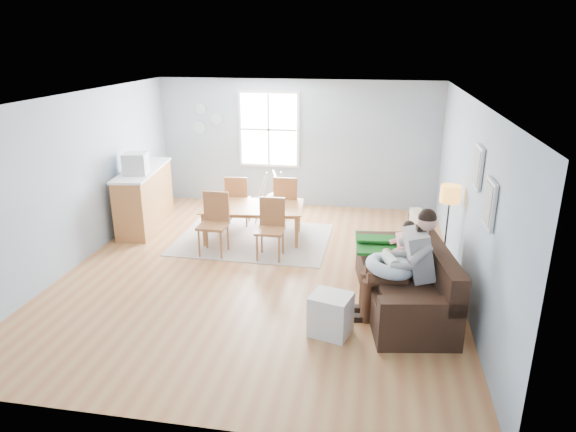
% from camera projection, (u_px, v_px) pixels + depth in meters
% --- Properties ---
extents(room, '(8.40, 9.40, 3.90)m').
position_uv_depth(room, '(259.00, 117.00, 7.36)').
color(room, '#A36239').
extents(window, '(1.32, 0.08, 1.62)m').
position_uv_depth(window, '(269.00, 129.00, 10.93)').
color(window, silver).
rests_on(window, room).
extents(pictures, '(0.05, 1.34, 0.74)m').
position_uv_depth(pictures, '(483.00, 184.00, 6.08)').
color(pictures, silver).
rests_on(pictures, room).
extents(wall_plates, '(0.67, 0.02, 0.66)m').
position_uv_depth(wall_plates, '(206.00, 119.00, 11.11)').
color(wall_plates, '#98B0B6').
rests_on(wall_plates, room).
extents(sofa, '(1.36, 2.46, 0.94)m').
position_uv_depth(sofa, '(407.00, 283.00, 6.99)').
color(sofa, black).
rests_on(sofa, room).
extents(green_throw, '(1.12, 0.98, 0.04)m').
position_uv_depth(green_throw, '(392.00, 244.00, 7.64)').
color(green_throw, '#124F14').
rests_on(green_throw, sofa).
extents(beige_pillow, '(0.25, 0.57, 0.55)m').
position_uv_depth(beige_pillow, '(418.00, 232.00, 7.40)').
color(beige_pillow, beige).
rests_on(beige_pillow, sofa).
extents(father, '(1.10, 0.56, 1.51)m').
position_uv_depth(father, '(404.00, 261.00, 6.53)').
color(father, gray).
rests_on(father, sofa).
extents(nursing_pillow, '(0.79, 0.77, 0.26)m').
position_uv_depth(nursing_pillow, '(390.00, 266.00, 6.55)').
color(nursing_pillow, '#ACC2D7').
rests_on(nursing_pillow, father).
extents(infant, '(0.25, 0.42, 0.15)m').
position_uv_depth(infant, '(389.00, 259.00, 6.56)').
color(infant, silver).
rests_on(infant, nursing_pillow).
extents(toddler, '(0.59, 0.34, 0.90)m').
position_uv_depth(toddler, '(400.00, 246.00, 7.05)').
color(toddler, white).
rests_on(toddler, sofa).
extents(floor_lamp, '(0.29, 0.29, 1.45)m').
position_uv_depth(floor_lamp, '(449.00, 202.00, 7.60)').
color(floor_lamp, black).
rests_on(floor_lamp, room).
extents(storage_cube, '(0.57, 0.53, 0.53)m').
position_uv_depth(storage_cube, '(330.00, 314.00, 6.34)').
color(storage_cube, silver).
rests_on(storage_cube, room).
extents(rug, '(2.75, 2.11, 0.01)m').
position_uv_depth(rug, '(253.00, 239.00, 9.40)').
color(rug, '#9D968F').
rests_on(rug, room).
extents(dining_table, '(1.91, 1.20, 0.64)m').
position_uv_depth(dining_table, '(253.00, 223.00, 9.30)').
color(dining_table, '#996132').
rests_on(dining_table, rug).
extents(chair_sw, '(0.48, 0.48, 1.05)m').
position_uv_depth(chair_sw, '(215.00, 218.00, 8.67)').
color(chair_sw, brown).
rests_on(chair_sw, rug).
extents(chair_se, '(0.46, 0.46, 1.00)m').
position_uv_depth(chair_se, '(271.00, 224.00, 8.51)').
color(chair_se, brown).
rests_on(chair_se, rug).
extents(chair_nw, '(0.50, 0.50, 1.01)m').
position_uv_depth(chair_nw, '(237.00, 197.00, 9.93)').
color(chair_nw, brown).
rests_on(chair_nw, rug).
extents(chair_ne, '(0.48, 0.48, 1.05)m').
position_uv_depth(chair_ne, '(286.00, 199.00, 9.74)').
color(chair_ne, brown).
rests_on(chair_ne, rug).
extents(counter, '(0.86, 2.09, 1.14)m').
position_uv_depth(counter, '(145.00, 197.00, 9.96)').
color(counter, '#996132').
rests_on(counter, room).
extents(monitor, '(0.48, 0.46, 0.39)m').
position_uv_depth(monitor, '(135.00, 164.00, 9.35)').
color(monitor, '#B8B7BD').
rests_on(monitor, counter).
extents(baby_swing, '(1.11, 1.12, 0.91)m').
position_uv_depth(baby_swing, '(275.00, 197.00, 10.50)').
color(baby_swing, '#B8B7BD').
rests_on(baby_swing, room).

